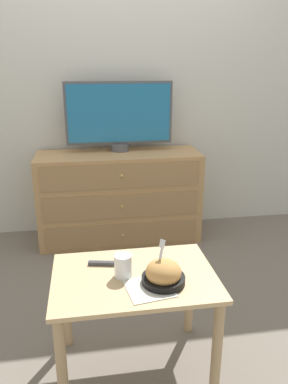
{
  "coord_description": "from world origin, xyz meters",
  "views": [
    {
      "loc": [
        -0.3,
        -3.08,
        1.38
      ],
      "look_at": [
        -0.01,
        -1.29,
        0.75
      ],
      "focal_mm": 35.0,
      "sensor_mm": 36.0,
      "label": 1
    }
  ],
  "objects": [
    {
      "name": "takeout_bowl",
      "position": [
        0.0,
        -1.74,
        0.54
      ],
      "size": [
        0.18,
        0.18,
        0.18
      ],
      "color": "black",
      "rests_on": "coffee_table"
    },
    {
      "name": "dresser",
      "position": [
        -0.04,
        -0.25,
        0.36
      ],
      "size": [
        1.27,
        0.45,
        0.72
      ],
      "color": "tan",
      "rests_on": "ground_plane"
    },
    {
      "name": "tv",
      "position": [
        -0.02,
        -0.16,
        1.0
      ],
      "size": [
        0.83,
        0.14,
        0.53
      ],
      "color": "#515156",
      "rests_on": "dresser"
    },
    {
      "name": "drink_cup",
      "position": [
        -0.16,
        -1.66,
        0.54
      ],
      "size": [
        0.08,
        0.08,
        0.1
      ],
      "color": "beige",
      "rests_on": "coffee_table"
    },
    {
      "name": "wall_back",
      "position": [
        0.0,
        0.03,
        1.3
      ],
      "size": [
        12.0,
        0.05,
        2.6
      ],
      "color": "silver",
      "rests_on": "ground_plane"
    },
    {
      "name": "coffee_table",
      "position": [
        -0.11,
        -1.66,
        0.4
      ],
      "size": [
        0.71,
        0.49,
        0.5
      ],
      "color": "tan",
      "rests_on": "ground_plane"
    },
    {
      "name": "remote_control",
      "position": [
        -0.23,
        -1.56,
        0.51
      ],
      "size": [
        0.16,
        0.05,
        0.02
      ],
      "color": "#38383D",
      "rests_on": "coffee_table"
    },
    {
      "name": "ground_plane",
      "position": [
        0.0,
        0.0,
        0.0
      ],
      "size": [
        12.0,
        12.0,
        0.0
      ],
      "primitive_type": "plane",
      "color": "#70665B"
    },
    {
      "name": "napkin",
      "position": [
        -0.07,
        -1.77,
        0.5
      ],
      "size": [
        0.21,
        0.21,
        0.0
      ],
      "color": "silver",
      "rests_on": "coffee_table"
    }
  ]
}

